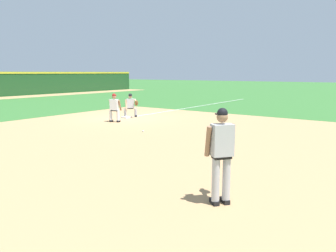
# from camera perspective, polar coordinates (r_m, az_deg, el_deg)

# --- Properties ---
(ground_plane) EXTENTS (160.00, 160.00, 0.00)m
(ground_plane) POSITION_cam_1_polar(r_m,az_deg,el_deg) (18.34, -7.36, 1.37)
(ground_plane) COLOR #336B2D
(infield_dirt_patch) EXTENTS (18.00, 18.00, 0.01)m
(infield_dirt_patch) POSITION_cam_1_polar(r_m,az_deg,el_deg) (12.26, -3.14, -2.47)
(infield_dirt_patch) COLOR tan
(infield_dirt_patch) RESTS_ON ground
(foul_line_stripe) EXTENTS (16.23, 0.10, 0.00)m
(foul_line_stripe) POSITION_cam_1_polar(r_m,az_deg,el_deg) (24.83, 5.56, 3.48)
(foul_line_stripe) COLOR white
(foul_line_stripe) RESTS_ON ground
(first_base_bag) EXTENTS (0.38, 0.38, 0.09)m
(first_base_bag) POSITION_cam_1_polar(r_m,az_deg,el_deg) (18.33, -7.37, 1.51)
(first_base_bag) COLOR white
(first_base_bag) RESTS_ON ground
(baseball) EXTENTS (0.07, 0.07, 0.07)m
(baseball) POSITION_cam_1_polar(r_m,az_deg,el_deg) (13.98, -4.38, -0.88)
(baseball) COLOR white
(baseball) RESTS_ON ground
(pitcher) EXTENTS (0.85, 0.54, 1.86)m
(pitcher) POSITION_cam_1_polar(r_m,az_deg,el_deg) (6.26, 9.33, -4.16)
(pitcher) COLOR black
(pitcher) RESTS_ON ground
(first_baseman) EXTENTS (0.71, 1.09, 1.34)m
(first_baseman) POSITION_cam_1_polar(r_m,az_deg,el_deg) (18.64, -6.49, 3.78)
(first_baseman) COLOR black
(first_baseman) RESTS_ON ground
(baserunner) EXTENTS (0.58, 0.67, 1.46)m
(baserunner) POSITION_cam_1_polar(r_m,az_deg,el_deg) (16.86, -9.33, 3.35)
(baserunner) COLOR black
(baserunner) RESTS_ON ground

